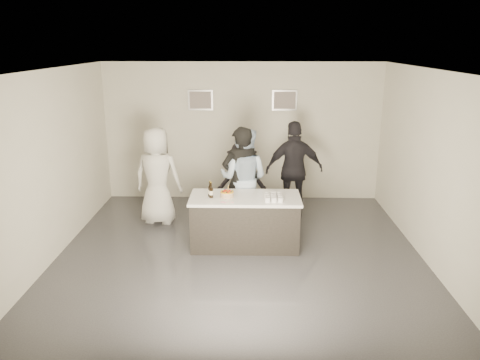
{
  "coord_description": "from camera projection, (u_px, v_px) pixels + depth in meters",
  "views": [
    {
      "loc": [
        0.16,
        -7.09,
        3.4
      ],
      "look_at": [
        0.0,
        0.5,
        1.15
      ],
      "focal_mm": 35.0,
      "sensor_mm": 36.0,
      "label": 1
    }
  ],
  "objects": [
    {
      "name": "beer_bottle_a",
      "position": [
        210.0,
        189.0,
        7.83
      ],
      "size": [
        0.07,
        0.07,
        0.26
      ],
      "primitive_type": "cylinder",
      "color": "black",
      "rests_on": "bar_counter"
    },
    {
      "name": "bar_counter",
      "position": [
        245.0,
        221.0,
        7.99
      ],
      "size": [
        1.86,
        0.86,
        0.9
      ],
      "primitive_type": "cube",
      "color": "white",
      "rests_on": "ground"
    },
    {
      "name": "picture_left",
      "position": [
        200.0,
        100.0,
        10.0
      ],
      "size": [
        0.54,
        0.04,
        0.44
      ],
      "primitive_type": "cube",
      "color": "#B2B2B7",
      "rests_on": "wall_back"
    },
    {
      "name": "candles",
      "position": [
        226.0,
        202.0,
        7.57
      ],
      "size": [
        0.24,
        0.08,
        0.01
      ],
      "primitive_type": "cube",
      "color": "pink",
      "rests_on": "bar_counter"
    },
    {
      "name": "person_main_blue",
      "position": [
        244.0,
        179.0,
        8.66
      ],
      "size": [
        1.11,
        0.98,
        1.92
      ],
      "primitive_type": "imported",
      "rotation": [
        0.0,
        0.0,
        2.83
      ],
      "color": "silver",
      "rests_on": "ground"
    },
    {
      "name": "wall_left",
      "position": [
        50.0,
        167.0,
        7.4
      ],
      "size": [
        0.04,
        6.0,
        3.0
      ],
      "primitive_type": "cube",
      "color": "silver",
      "rests_on": "ground"
    },
    {
      "name": "wall_right",
      "position": [
        432.0,
        169.0,
        7.28
      ],
      "size": [
        0.04,
        6.0,
        3.0
      ],
      "primitive_type": "cube",
      "color": "silver",
      "rests_on": "ground"
    },
    {
      "name": "ceiling",
      "position": [
        239.0,
        70.0,
        6.91
      ],
      "size": [
        6.0,
        6.0,
        0.0
      ],
      "primitive_type": "plane",
      "rotation": [
        3.14,
        0.0,
        0.0
      ],
      "color": "white"
    },
    {
      "name": "person_guest_back",
      "position": [
        242.0,
        181.0,
        9.17
      ],
      "size": [
        1.03,
        0.63,
        1.55
      ],
      "primitive_type": "imported",
      "rotation": [
        0.0,
        0.0,
        3.19
      ],
      "color": "black",
      "rests_on": "ground"
    },
    {
      "name": "wall_front",
      "position": [
        232.0,
        249.0,
        4.46
      ],
      "size": [
        6.0,
        0.04,
        3.0
      ],
      "primitive_type": "cube",
      "color": "silver",
      "rests_on": "ground"
    },
    {
      "name": "floor",
      "position": [
        239.0,
        255.0,
        7.76
      ],
      "size": [
        6.0,
        6.0,
        0.0
      ],
      "primitive_type": "plane",
      "color": "#3D3D42",
      "rests_on": "ground"
    },
    {
      "name": "person_guest_left",
      "position": [
        157.0,
        176.0,
        8.92
      ],
      "size": [
        1.0,
        0.75,
        1.87
      ],
      "primitive_type": "imported",
      "rotation": [
        0.0,
        0.0,
        2.97
      ],
      "color": "silver",
      "rests_on": "ground"
    },
    {
      "name": "tumbler_cluster",
      "position": [
        274.0,
        197.0,
        7.72
      ],
      "size": [
        0.3,
        0.4,
        0.08
      ],
      "primitive_type": "cube",
      "color": "yellow",
      "rests_on": "bar_counter"
    },
    {
      "name": "picture_right",
      "position": [
        285.0,
        100.0,
        9.97
      ],
      "size": [
        0.54,
        0.04,
        0.44
      ],
      "primitive_type": "cube",
      "color": "#B2B2B7",
      "rests_on": "wall_back"
    },
    {
      "name": "cake",
      "position": [
        227.0,
        195.0,
        7.83
      ],
      "size": [
        0.23,
        0.23,
        0.08
      ],
      "primitive_type": "cylinder",
      "color": "gold",
      "rests_on": "bar_counter"
    },
    {
      "name": "beer_bottle_b",
      "position": [
        211.0,
        190.0,
        7.77
      ],
      "size": [
        0.07,
        0.07,
        0.26
      ],
      "primitive_type": "cylinder",
      "color": "black",
      "rests_on": "bar_counter"
    },
    {
      "name": "person_main_black",
      "position": [
        241.0,
        180.0,
        8.52
      ],
      "size": [
        0.84,
        0.7,
        1.96
      ],
      "primitive_type": "imported",
      "rotation": [
        0.0,
        0.0,
        3.52
      ],
      "color": "black",
      "rests_on": "ground"
    },
    {
      "name": "wall_back",
      "position": [
        242.0,
        132.0,
        10.21
      ],
      "size": [
        6.0,
        0.04,
        3.0
      ],
      "primitive_type": "cube",
      "color": "silver",
      "rests_on": "ground"
    },
    {
      "name": "person_guest_right",
      "position": [
        294.0,
        170.0,
        9.24
      ],
      "size": [
        1.17,
        0.57,
        1.94
      ],
      "primitive_type": "imported",
      "rotation": [
        0.0,
        0.0,
        3.22
      ],
      "color": "black",
      "rests_on": "ground"
    }
  ]
}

